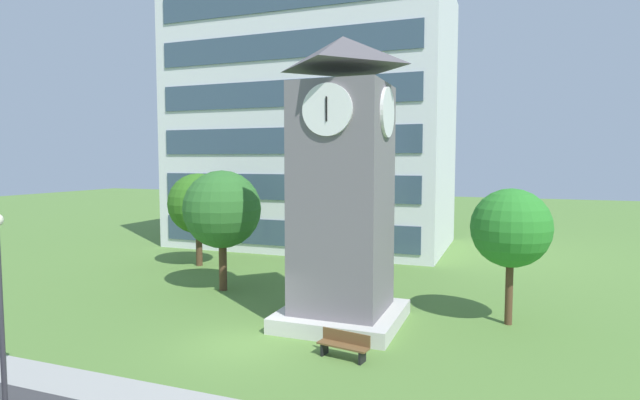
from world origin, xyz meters
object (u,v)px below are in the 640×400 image
(clock_tower, at_px, (342,197))
(park_bench, at_px, (344,345))
(tree_by_building, at_px, (222,210))
(tree_streetside, at_px, (198,204))
(tree_near_tower, at_px, (511,228))

(clock_tower, distance_m, park_bench, 5.98)
(tree_by_building, height_order, tree_streetside, tree_by_building)
(clock_tower, bearing_deg, park_bench, -70.83)
(park_bench, relative_size, tree_near_tower, 0.34)
(park_bench, relative_size, tree_by_building, 0.30)
(park_bench, distance_m, tree_by_building, 11.28)
(park_bench, bearing_deg, tree_near_tower, 47.92)
(tree_by_building, bearing_deg, tree_near_tower, -2.57)
(park_bench, xyz_separation_m, tree_streetside, (-13.21, 11.06, 3.47))
(clock_tower, bearing_deg, tree_by_building, 158.76)
(tree_by_building, bearing_deg, tree_streetside, 134.50)
(tree_streetside, xyz_separation_m, tree_near_tower, (18.37, -5.34, -0.00))
(park_bench, bearing_deg, tree_by_building, 143.54)
(tree_by_building, height_order, tree_near_tower, tree_by_building)
(clock_tower, height_order, tree_streetside, clock_tower)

